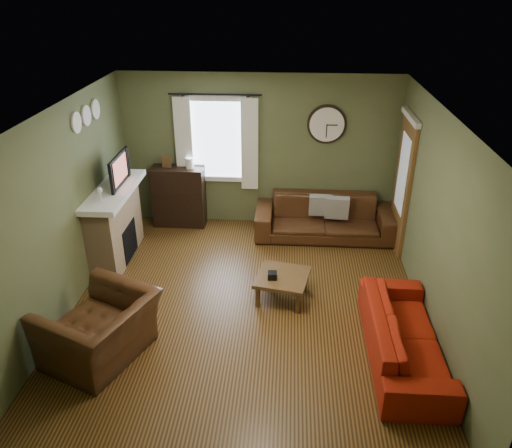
# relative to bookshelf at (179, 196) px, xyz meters

# --- Properties ---
(floor) EXTENTS (4.60, 5.20, 0.00)m
(floor) POSITION_rel_bookshelf_xyz_m (1.38, -2.39, -0.53)
(floor) COLOR #4E3315
(floor) RESTS_ON ground
(ceiling) EXTENTS (4.60, 5.20, 0.00)m
(ceiling) POSITION_rel_bookshelf_xyz_m (1.38, -2.39, 2.07)
(ceiling) COLOR white
(ceiling) RESTS_ON ground
(wall_left) EXTENTS (0.00, 5.20, 2.60)m
(wall_left) POSITION_rel_bookshelf_xyz_m (-0.92, -2.39, 0.77)
(wall_left) COLOR #535D37
(wall_left) RESTS_ON ground
(wall_right) EXTENTS (0.00, 5.20, 2.60)m
(wall_right) POSITION_rel_bookshelf_xyz_m (3.68, -2.39, 0.77)
(wall_right) COLOR #535D37
(wall_right) RESTS_ON ground
(wall_back) EXTENTS (4.60, 0.00, 2.60)m
(wall_back) POSITION_rel_bookshelf_xyz_m (1.38, 0.21, 0.77)
(wall_back) COLOR #535D37
(wall_back) RESTS_ON ground
(wall_front) EXTENTS (4.60, 0.00, 2.60)m
(wall_front) POSITION_rel_bookshelf_xyz_m (1.38, -4.99, 0.77)
(wall_front) COLOR #535D37
(wall_front) RESTS_ON ground
(fireplace) EXTENTS (0.40, 1.40, 1.10)m
(fireplace) POSITION_rel_bookshelf_xyz_m (-0.72, -1.24, 0.02)
(fireplace) COLOR tan
(fireplace) RESTS_ON floor
(firebox) EXTENTS (0.04, 0.60, 0.55)m
(firebox) POSITION_rel_bookshelf_xyz_m (-0.53, -1.24, -0.23)
(firebox) COLOR black
(firebox) RESTS_ON fireplace
(mantel) EXTENTS (0.58, 1.60, 0.08)m
(mantel) POSITION_rel_bookshelf_xyz_m (-0.69, -1.24, 0.61)
(mantel) COLOR white
(mantel) RESTS_ON fireplace
(tv) EXTENTS (0.08, 0.60, 0.35)m
(tv) POSITION_rel_bookshelf_xyz_m (-0.67, -1.09, 0.83)
(tv) COLOR black
(tv) RESTS_ON mantel
(tv_screen) EXTENTS (0.02, 0.62, 0.36)m
(tv_screen) POSITION_rel_bookshelf_xyz_m (-0.59, -1.09, 0.88)
(tv_screen) COLOR #994C3F
(tv_screen) RESTS_ON mantel
(medallion_left) EXTENTS (0.28, 0.28, 0.03)m
(medallion_left) POSITION_rel_bookshelf_xyz_m (-0.90, -1.59, 1.72)
(medallion_left) COLOR white
(medallion_left) RESTS_ON wall_left
(medallion_mid) EXTENTS (0.28, 0.28, 0.03)m
(medallion_mid) POSITION_rel_bookshelf_xyz_m (-0.90, -1.24, 1.72)
(medallion_mid) COLOR white
(medallion_mid) RESTS_ON wall_left
(medallion_right) EXTENTS (0.28, 0.28, 0.03)m
(medallion_right) POSITION_rel_bookshelf_xyz_m (-0.90, -0.89, 1.72)
(medallion_right) COLOR white
(medallion_right) RESTS_ON wall_left
(window_pane) EXTENTS (1.00, 0.02, 1.30)m
(window_pane) POSITION_rel_bookshelf_xyz_m (0.68, 0.19, 0.97)
(window_pane) COLOR silver
(window_pane) RESTS_ON wall_back
(curtain_rod) EXTENTS (0.03, 0.03, 1.50)m
(curtain_rod) POSITION_rel_bookshelf_xyz_m (0.68, 0.09, 1.74)
(curtain_rod) COLOR black
(curtain_rod) RESTS_ON wall_back
(curtain_left) EXTENTS (0.28, 0.04, 1.55)m
(curtain_left) POSITION_rel_bookshelf_xyz_m (0.13, 0.09, 0.92)
(curtain_left) COLOR silver
(curtain_left) RESTS_ON wall_back
(curtain_right) EXTENTS (0.28, 0.04, 1.55)m
(curtain_right) POSITION_rel_bookshelf_xyz_m (1.23, 0.09, 0.92)
(curtain_right) COLOR silver
(curtain_right) RESTS_ON wall_back
(wall_clock) EXTENTS (0.64, 0.06, 0.64)m
(wall_clock) POSITION_rel_bookshelf_xyz_m (2.48, 0.16, 1.27)
(wall_clock) COLOR white
(wall_clock) RESTS_ON wall_back
(door) EXTENTS (0.05, 0.90, 2.10)m
(door) POSITION_rel_bookshelf_xyz_m (3.65, -0.54, 0.52)
(door) COLOR brown
(door) RESTS_ON floor
(bookshelf) EXTENTS (0.89, 0.38, 1.06)m
(bookshelf) POSITION_rel_bookshelf_xyz_m (0.00, 0.00, 0.00)
(bookshelf) COLOR black
(bookshelf) RESTS_ON floor
(book) EXTENTS (0.23, 0.27, 0.02)m
(book) POSITION_rel_bookshelf_xyz_m (0.02, 0.18, 0.43)
(book) COLOR #53391F
(book) RESTS_ON bookshelf
(sofa_brown) EXTENTS (2.30, 0.90, 0.67)m
(sofa_brown) POSITION_rel_bookshelf_xyz_m (2.51, -0.26, -0.19)
(sofa_brown) COLOR #3C2211
(sofa_brown) RESTS_ON floor
(pillow_left) EXTENTS (0.40, 0.14, 0.39)m
(pillow_left) POSITION_rel_bookshelf_xyz_m (2.69, -0.33, 0.02)
(pillow_left) COLOR gray
(pillow_left) RESTS_ON sofa_brown
(pillow_right) EXTENTS (0.37, 0.11, 0.37)m
(pillow_right) POSITION_rel_bookshelf_xyz_m (2.43, -0.25, 0.02)
(pillow_right) COLOR gray
(pillow_right) RESTS_ON sofa_brown
(sofa_red) EXTENTS (0.79, 2.02, 0.59)m
(sofa_red) POSITION_rel_bookshelf_xyz_m (3.26, -3.20, -0.23)
(sofa_red) COLOR maroon
(sofa_red) RESTS_ON floor
(armchair) EXTENTS (1.39, 1.47, 0.76)m
(armchair) POSITION_rel_bookshelf_xyz_m (-0.21, -3.44, -0.15)
(armchair) COLOR #3C2211
(armchair) RESTS_ON floor
(coffee_table) EXTENTS (0.80, 0.80, 0.36)m
(coffee_table) POSITION_rel_bookshelf_xyz_m (1.85, -2.14, -0.35)
(coffee_table) COLOR #53391F
(coffee_table) RESTS_ON floor
(tissue_box) EXTENTS (0.12, 0.12, 0.09)m
(tissue_box) POSITION_rel_bookshelf_xyz_m (1.71, -2.22, -0.13)
(tissue_box) COLOR black
(tissue_box) RESTS_ON coffee_table
(wine_glass_a) EXTENTS (0.08, 0.08, 0.22)m
(wine_glass_a) POSITION_rel_bookshelf_xyz_m (-0.67, -1.73, 0.76)
(wine_glass_a) COLOR white
(wine_glass_a) RESTS_ON mantel
(wine_glass_b) EXTENTS (0.07, 0.07, 0.20)m
(wine_glass_b) POSITION_rel_bookshelf_xyz_m (-0.67, -1.73, 0.75)
(wine_glass_b) COLOR white
(wine_glass_b) RESTS_ON mantel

